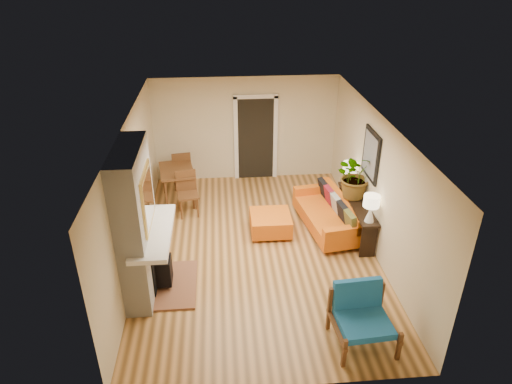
# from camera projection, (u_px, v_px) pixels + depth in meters

# --- Properties ---
(room_shell) EXTENTS (6.50, 6.50, 6.50)m
(room_shell) POSITION_uv_depth(u_px,v_px,m) (273.00, 140.00, 10.76)
(room_shell) COLOR tan
(room_shell) RESTS_ON ground
(fireplace) EXTENTS (1.09, 1.68, 2.60)m
(fireplace) POSITION_uv_depth(u_px,v_px,m) (139.00, 226.00, 7.36)
(fireplace) COLOR white
(fireplace) RESTS_ON ground
(sofa) EXTENTS (1.12, 2.06, 0.77)m
(sofa) POSITION_uv_depth(u_px,v_px,m) (330.00, 214.00, 9.49)
(sofa) COLOR silver
(sofa) RESTS_ON ground
(ottoman) EXTENTS (0.82, 0.82, 0.41)m
(ottoman) POSITION_uv_depth(u_px,v_px,m) (270.00, 222.00, 9.38)
(ottoman) COLOR silver
(ottoman) RESTS_ON ground
(blue_chair) EXTENTS (0.92, 0.90, 0.90)m
(blue_chair) POSITION_uv_depth(u_px,v_px,m) (361.00, 312.00, 6.68)
(blue_chair) COLOR brown
(blue_chair) RESTS_ON ground
(dining_table) EXTENTS (0.97, 1.87, 0.98)m
(dining_table) POSITION_uv_depth(u_px,v_px,m) (180.00, 175.00, 10.42)
(dining_table) COLOR brown
(dining_table) RESTS_ON ground
(console_table) EXTENTS (0.34, 1.85, 0.72)m
(console_table) POSITION_uv_depth(u_px,v_px,m) (357.00, 208.00, 9.21)
(console_table) COLOR black
(console_table) RESTS_ON ground
(lamp_near) EXTENTS (0.30, 0.30, 0.54)m
(lamp_near) POSITION_uv_depth(u_px,v_px,m) (371.00, 205.00, 8.34)
(lamp_near) COLOR white
(lamp_near) RESTS_ON console_table
(lamp_far) EXTENTS (0.30, 0.30, 0.54)m
(lamp_far) POSITION_uv_depth(u_px,v_px,m) (350.00, 171.00, 9.64)
(lamp_far) COLOR white
(lamp_far) RESTS_ON console_table
(houseplant) EXTENTS (0.96, 0.86, 0.97)m
(houseplant) POSITION_uv_depth(u_px,v_px,m) (357.00, 175.00, 9.12)
(houseplant) COLOR #1E5919
(houseplant) RESTS_ON console_table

